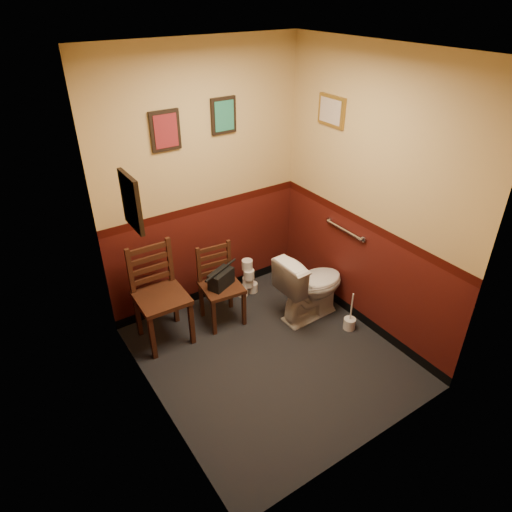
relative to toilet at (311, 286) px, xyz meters
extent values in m
cube|color=black|center=(-0.72, -0.30, -0.37)|extent=(2.20, 2.40, 0.00)
cube|color=silver|center=(-0.72, -0.30, 2.33)|extent=(2.20, 2.40, 0.00)
cube|color=#46120D|center=(-0.72, 0.90, 0.98)|extent=(2.20, 0.00, 2.70)
cube|color=#46120D|center=(-0.72, -1.50, 0.98)|extent=(2.20, 0.00, 2.70)
cube|color=#46120D|center=(-1.82, -0.30, 0.98)|extent=(0.00, 2.40, 2.70)
cube|color=#46120D|center=(0.38, -0.30, 0.98)|extent=(0.00, 2.40, 2.70)
cylinder|color=silver|center=(0.35, -0.05, 0.58)|extent=(0.03, 0.50, 0.03)
cylinder|color=silver|center=(0.37, -0.30, 0.58)|extent=(0.02, 0.06, 0.06)
cylinder|color=silver|center=(0.37, 0.20, 0.58)|extent=(0.02, 0.06, 0.06)
cube|color=black|center=(-1.07, 0.88, 1.58)|extent=(0.28, 0.03, 0.36)
cube|color=maroon|center=(-1.07, 0.86, 1.58)|extent=(0.22, 0.01, 0.30)
cube|color=black|center=(-0.47, 0.88, 1.63)|extent=(0.26, 0.03, 0.34)
cube|color=#24765D|center=(-0.47, 0.86, 1.63)|extent=(0.20, 0.01, 0.28)
cube|color=black|center=(-1.80, -0.20, 1.48)|extent=(0.03, 0.30, 0.38)
cube|color=#B39F8D|center=(-1.79, -0.20, 1.48)|extent=(0.01, 0.24, 0.31)
cube|color=olive|center=(0.36, 0.30, 1.68)|extent=(0.03, 0.34, 0.28)
cube|color=#B39F8D|center=(0.35, 0.30, 1.68)|extent=(0.01, 0.28, 0.22)
imported|color=white|center=(0.00, 0.00, 0.00)|extent=(0.77, 0.44, 0.74)
cylinder|color=silver|center=(0.20, -0.41, -0.31)|extent=(0.12, 0.12, 0.12)
cylinder|color=silver|center=(0.20, -0.41, -0.11)|extent=(0.02, 0.02, 0.35)
cube|color=#3E1F12|center=(-1.44, 0.49, 0.13)|extent=(0.48, 0.48, 0.04)
cube|color=#3E1F12|center=(-1.65, 0.30, -0.12)|extent=(0.05, 0.05, 0.50)
cube|color=#3E1F12|center=(-1.64, 0.70, -0.12)|extent=(0.05, 0.05, 0.50)
cube|color=#3E1F12|center=(-1.25, 0.29, -0.12)|extent=(0.05, 0.05, 0.50)
cube|color=#3E1F12|center=(-1.24, 0.69, -0.12)|extent=(0.05, 0.05, 0.50)
cube|color=#3E1F12|center=(-1.64, 0.70, 0.38)|extent=(0.05, 0.04, 0.50)
cube|color=#3E1F12|center=(-1.24, 0.69, 0.38)|extent=(0.05, 0.04, 0.50)
cube|color=#3E1F12|center=(-1.44, 0.70, 0.24)|extent=(0.38, 0.04, 0.05)
cube|color=#3E1F12|center=(-1.44, 0.70, 0.35)|extent=(0.38, 0.04, 0.05)
cube|color=#3E1F12|center=(-1.44, 0.70, 0.46)|extent=(0.38, 0.04, 0.05)
cube|color=#3E1F12|center=(-1.44, 0.70, 0.57)|extent=(0.38, 0.04, 0.05)
cube|color=#3E1F12|center=(-0.82, 0.43, 0.05)|extent=(0.43, 0.43, 0.04)
cube|color=#3E1F12|center=(-1.00, 0.28, -0.16)|extent=(0.04, 0.04, 0.42)
cube|color=#3E1F12|center=(-0.97, 0.62, -0.16)|extent=(0.04, 0.04, 0.42)
cube|color=#3E1F12|center=(-0.67, 0.25, -0.16)|extent=(0.04, 0.04, 0.42)
cube|color=#3E1F12|center=(-0.64, 0.58, -0.16)|extent=(0.04, 0.04, 0.42)
cube|color=#3E1F12|center=(-0.97, 0.62, 0.26)|extent=(0.04, 0.04, 0.42)
cube|color=#3E1F12|center=(-0.64, 0.58, 0.26)|extent=(0.04, 0.04, 0.42)
cube|color=#3E1F12|center=(-0.80, 0.60, 0.14)|extent=(0.32, 0.06, 0.04)
cube|color=#3E1F12|center=(-0.80, 0.60, 0.23)|extent=(0.32, 0.06, 0.04)
cube|color=#3E1F12|center=(-0.80, 0.60, 0.33)|extent=(0.32, 0.06, 0.04)
cube|color=#3E1F12|center=(-0.80, 0.60, 0.42)|extent=(0.32, 0.06, 0.04)
cube|color=black|center=(-0.82, 0.43, 0.15)|extent=(0.31, 0.24, 0.17)
cylinder|color=black|center=(-0.82, 0.43, 0.26)|extent=(0.23, 0.12, 0.02)
cylinder|color=silver|center=(-0.41, 0.69, -0.32)|extent=(0.12, 0.12, 0.11)
cylinder|color=silver|center=(-0.28, 0.69, -0.32)|extent=(0.12, 0.12, 0.11)
cylinder|color=silver|center=(-0.34, 0.68, -0.20)|extent=(0.12, 0.12, 0.11)
cylinder|color=silver|center=(-0.34, 0.66, -0.09)|extent=(0.12, 0.12, 0.11)
cylinder|color=silver|center=(-0.34, 0.69, 0.02)|extent=(0.12, 0.12, 0.11)
camera|label=1|loc=(-2.63, -2.93, 2.72)|focal=32.00mm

